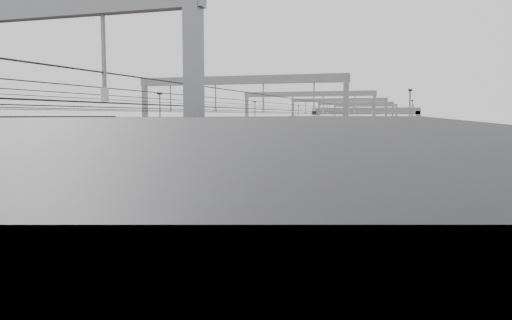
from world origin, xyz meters
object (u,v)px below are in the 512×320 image
Objects in this scene: overbridge at (365,115)px; train at (335,144)px; signal_green at (306,135)px; bench at (331,230)px.

overbridge is 50.37m from train.
overbridge is 6.33× the size of signal_green.
train is 40.60m from bench.
train is 23.45× the size of bench.
signal_green is at bearing 102.77° from bench.
overbridge is 34.80m from signal_green.
overbridge is 90.78m from bench.
train reaches higher than bench.
bench is at bearing -81.47° from train.
train is (1.50, -50.24, -3.24)m from overbridge.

